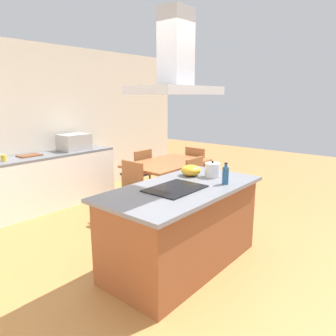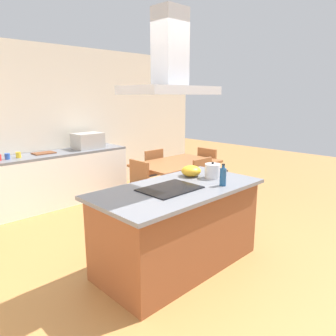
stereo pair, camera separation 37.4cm
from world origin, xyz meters
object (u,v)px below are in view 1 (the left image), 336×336
(olive_oil_bottle, at_px, (226,175))
(chair_facing_back_wall, at_px, (139,170))
(chair_facing_island, at_px, (200,183))
(range_hood, at_px, (176,67))
(chair_at_left_end, at_px, (128,188))
(coffee_mug_yellow, at_px, (4,158))
(dining_table, at_px, (167,167))
(chair_at_right_end, at_px, (198,167))
(cooktop, at_px, (175,188))
(mixing_bowl, at_px, (191,170))
(tea_kettle, at_px, (212,170))
(countertop_microwave, at_px, (74,142))
(cutting_board, at_px, (30,155))

(olive_oil_bottle, height_order, chair_facing_back_wall, olive_oil_bottle)
(chair_facing_island, bearing_deg, range_hood, -154.72)
(chair_facing_island, height_order, chair_at_left_end, same)
(chair_facing_island, bearing_deg, coffee_mug_yellow, 133.72)
(coffee_mug_yellow, relative_size, dining_table, 0.06)
(olive_oil_bottle, distance_m, range_hood, 1.25)
(chair_facing_island, height_order, chair_facing_back_wall, same)
(chair_at_right_end, height_order, chair_facing_back_wall, same)
(dining_table, bearing_deg, cooktop, -137.87)
(dining_table, distance_m, chair_facing_back_wall, 0.68)
(mixing_bowl, relative_size, chair_facing_island, 0.26)
(tea_kettle, height_order, chair_at_left_end, tea_kettle)
(countertop_microwave, bearing_deg, chair_at_left_end, -95.08)
(tea_kettle, distance_m, range_hood, 1.31)
(tea_kettle, xyz_separation_m, mixing_bowl, (-0.12, 0.23, -0.02))
(dining_table, xyz_separation_m, range_hood, (-1.54, -1.39, 1.43))
(mixing_bowl, height_order, countertop_microwave, countertop_microwave)
(dining_table, distance_m, chair_at_right_end, 0.93)
(cutting_board, height_order, chair_at_left_end, cutting_board)
(cutting_board, height_order, dining_table, cutting_board)
(chair_at_right_end, bearing_deg, mixing_bowl, -147.93)
(chair_at_right_end, bearing_deg, cooktop, -150.44)
(coffee_mug_yellow, bearing_deg, mixing_bowl, -68.32)
(olive_oil_bottle, bearing_deg, coffee_mug_yellow, 107.37)
(olive_oil_bottle, relative_size, countertop_microwave, 0.48)
(mixing_bowl, relative_size, cutting_board, 0.69)
(countertop_microwave, bearing_deg, chair_facing_back_wall, -46.42)
(cooktop, height_order, coffee_mug_yellow, coffee_mug_yellow)
(tea_kettle, xyz_separation_m, cutting_board, (-0.73, 2.95, -0.08))
(olive_oil_bottle, bearing_deg, dining_table, 58.41)
(mixing_bowl, xyz_separation_m, chair_facing_island, (0.98, 0.52, -0.46))
(tea_kettle, xyz_separation_m, coffee_mug_yellow, (-1.16, 2.87, -0.04))
(countertop_microwave, relative_size, dining_table, 0.36)
(chair_at_left_end, height_order, chair_facing_back_wall, same)
(chair_facing_back_wall, height_order, range_hood, range_hood)
(olive_oil_bottle, bearing_deg, cooktop, 148.92)
(cooktop, bearing_deg, dining_table, 42.13)
(chair_at_left_end, xyz_separation_m, chair_facing_back_wall, (0.92, 0.67, 0.00))
(olive_oil_bottle, distance_m, mixing_bowl, 0.51)
(chair_facing_island, distance_m, chair_at_right_end, 1.13)
(chair_facing_island, distance_m, range_hood, 2.33)
(chair_at_right_end, bearing_deg, olive_oil_bottle, -139.13)
(mixing_bowl, bearing_deg, cooktop, -159.80)
(cooktop, xyz_separation_m, countertop_microwave, (0.76, 2.88, 0.13))
(tea_kettle, distance_m, chair_facing_back_wall, 2.30)
(chair_at_left_end, bearing_deg, chair_at_right_end, 0.00)
(tea_kettle, xyz_separation_m, chair_at_right_end, (1.78, 1.42, -0.48))
(cutting_board, relative_size, chair_at_right_end, 0.38)
(cooktop, xyz_separation_m, chair_at_right_end, (2.45, 1.39, -0.40))
(chair_at_right_end, bearing_deg, countertop_microwave, 138.78)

